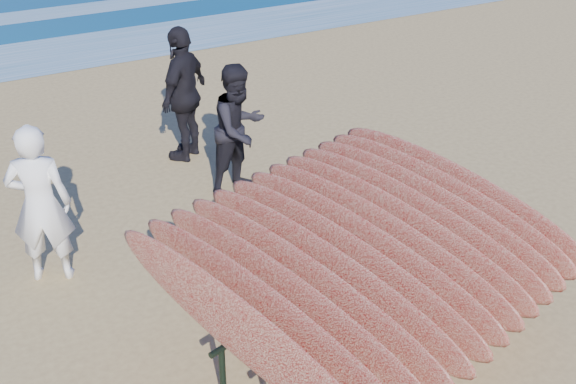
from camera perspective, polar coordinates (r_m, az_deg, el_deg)
name	(u,v)px	position (r m, az deg, el deg)	size (l,w,h in m)	color
ground	(328,307)	(7.40, 3.20, -9.03)	(120.00, 120.00, 0.00)	tan
foam_near	(61,53)	(15.88, -17.49, 10.42)	(160.00, 160.00, 0.00)	white
foam_far	(22,17)	(19.19, -20.26, 12.88)	(160.00, 160.00, 0.00)	white
surfboard_rack	(365,251)	(6.59, 6.10, -4.67)	(3.90, 3.81, 1.47)	black
person_white	(40,204)	(7.80, -19.00, -0.92)	(0.64, 0.42, 1.76)	white
person_dark_a	(239,129)	(9.24, -3.87, 4.99)	(0.83, 0.65, 1.71)	black
person_dark_b	(184,94)	(10.23, -8.20, 7.69)	(1.12, 0.47, 1.91)	black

